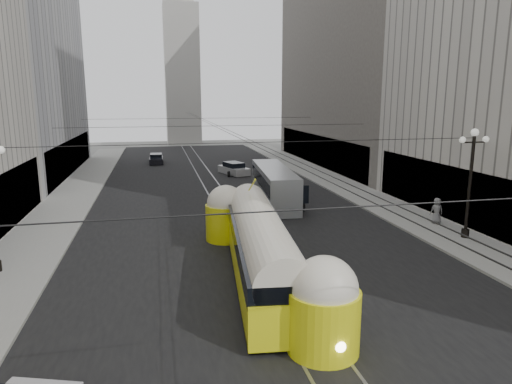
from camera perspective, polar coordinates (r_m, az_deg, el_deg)
name	(u,v)px	position (r m, az deg, el deg)	size (l,w,h in m)	color
road	(219,198)	(38.28, -4.60, -0.72)	(20.00, 85.00, 0.02)	black
sidewalk_left	(75,195)	(41.97, -21.73, -0.31)	(4.00, 72.00, 0.15)	gray
sidewalk_right	(338,184)	(44.70, 10.20, 1.04)	(4.00, 72.00, 0.15)	gray
rail_left	(210,198)	(38.19, -5.71, -0.77)	(0.12, 85.00, 0.04)	gray
rail_right	(228,197)	(38.38, -3.49, -0.67)	(0.12, 85.00, 0.04)	gray
building_right_far	(367,28)	(58.73, 13.75, 19.33)	(12.60, 32.60, 32.60)	#514C47
distant_tower	(182,59)	(84.97, -9.29, 16.14)	(6.00, 6.00, 31.36)	#B2AFA8
lamppost_right_mid	(471,177)	(28.92, 25.24, 1.69)	(1.86, 0.44, 6.37)	black
catenary	(221,128)	(36.48, -4.35, 8.01)	(25.00, 72.00, 0.23)	black
streetcar	(261,246)	(20.85, 0.63, -6.75)	(3.71, 15.14, 3.31)	yellow
city_bus	(274,184)	(36.32, 2.30, 1.06)	(3.24, 10.99, 2.75)	#A0A3A5
sedan_white_far	(234,169)	(49.69, -2.79, 2.90)	(3.06, 4.59, 1.34)	#BABABA
sedan_dark_far	(156,159)	(59.31, -12.36, 4.04)	(1.72, 4.01, 1.26)	black
pedestrian_sidewalk_right	(437,211)	(32.00, 21.65, -2.18)	(0.82, 0.50, 1.68)	slate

